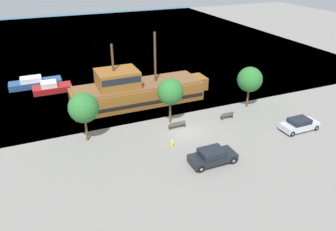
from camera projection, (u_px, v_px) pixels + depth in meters
The scene contains 13 objects.
ground_plane at pixel (185, 131), 35.89m from camera, with size 160.00×160.00×0.00m, color gray.
water_surface at pixel (98, 41), 72.09m from camera, with size 80.00×80.00×0.00m, color #38667F.
pirate_ship at pixel (135, 91), 41.86m from camera, with size 17.98×5.07×8.92m.
moored_boat_dockside at pixel (35, 83), 47.56m from camera, with size 7.23×2.36×1.49m.
moored_boat_outer at pixel (52, 88), 45.88m from camera, with size 5.21×2.48×1.47m.
parked_car_curb_front at pixel (212, 156), 30.13m from camera, with size 4.38×2.00×1.44m.
parked_car_curb_mid at pixel (299, 124), 35.76m from camera, with size 4.23×1.85×1.41m.
fire_hydrant at pixel (172, 143), 32.79m from camera, with size 0.42×0.25×0.76m.
bench_promenade_east at pixel (227, 115), 38.35m from camera, with size 1.52×0.45×0.85m.
bench_promenade_west at pixel (177, 125), 36.26m from camera, with size 1.90×0.45×0.85m.
tree_row_east at pixel (84, 108), 32.49m from camera, with size 3.06×3.06×5.26m.
tree_row_mideast at pixel (170, 92), 36.10m from camera, with size 2.95×2.95×5.26m.
tree_row_midwest at pixel (250, 80), 39.94m from camera, with size 3.07×3.07×5.19m.
Camera 1 is at (-14.01, -28.11, 17.54)m, focal length 35.00 mm.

